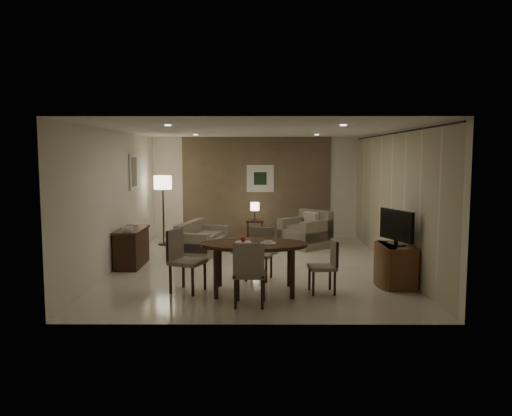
{
  "coord_description": "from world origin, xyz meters",
  "views": [
    {
      "loc": [
        0.04,
        -9.84,
        2.21
      ],
      "look_at": [
        0.0,
        0.2,
        1.15
      ],
      "focal_mm": 35.0,
      "sensor_mm": 36.0,
      "label": 1
    }
  ],
  "objects_px": {
    "chair_far": "(259,254)",
    "chair_near": "(250,273)",
    "chair_left": "(188,261)",
    "floor_lamp": "(163,210)",
    "tv_cabinet": "(396,265)",
    "sofa": "(203,238)",
    "chair_right": "(322,267)",
    "armchair": "(305,229)",
    "side_table": "(255,231)",
    "dining_table": "(254,268)",
    "console_desk": "(132,247)"
  },
  "relations": [
    {
      "from": "sofa",
      "to": "side_table",
      "type": "distance_m",
      "value": 1.93
    },
    {
      "from": "side_table",
      "to": "floor_lamp",
      "type": "xyz_separation_m",
      "value": [
        -2.26,
        -0.39,
        0.57
      ]
    },
    {
      "from": "chair_right",
      "to": "side_table",
      "type": "xyz_separation_m",
      "value": [
        -1.11,
        4.74,
        -0.14
      ]
    },
    {
      "from": "console_desk",
      "to": "side_table",
      "type": "distance_m",
      "value": 3.71
    },
    {
      "from": "dining_table",
      "to": "floor_lamp",
      "type": "relative_size",
      "value": 1.0
    },
    {
      "from": "tv_cabinet",
      "to": "chair_near",
      "type": "relative_size",
      "value": 0.93
    },
    {
      "from": "dining_table",
      "to": "chair_far",
      "type": "distance_m",
      "value": 0.83
    },
    {
      "from": "chair_far",
      "to": "chair_right",
      "type": "distance_m",
      "value": 1.33
    },
    {
      "from": "chair_left",
      "to": "chair_far",
      "type": "bearing_deg",
      "value": -33.29
    },
    {
      "from": "chair_left",
      "to": "chair_right",
      "type": "height_order",
      "value": "chair_left"
    },
    {
      "from": "chair_near",
      "to": "side_table",
      "type": "relative_size",
      "value": 1.7
    },
    {
      "from": "chair_far",
      "to": "chair_near",
      "type": "bearing_deg",
      "value": -79.78
    },
    {
      "from": "armchair",
      "to": "chair_far",
      "type": "bearing_deg",
      "value": -58.97
    },
    {
      "from": "sofa",
      "to": "floor_lamp",
      "type": "height_order",
      "value": "floor_lamp"
    },
    {
      "from": "chair_left",
      "to": "side_table",
      "type": "distance_m",
      "value": 4.81
    },
    {
      "from": "tv_cabinet",
      "to": "armchair",
      "type": "bearing_deg",
      "value": 109.12
    },
    {
      "from": "tv_cabinet",
      "to": "sofa",
      "type": "xyz_separation_m",
      "value": [
        -3.61,
        2.75,
        0.01
      ]
    },
    {
      "from": "tv_cabinet",
      "to": "sofa",
      "type": "bearing_deg",
      "value": 142.71
    },
    {
      "from": "chair_right",
      "to": "side_table",
      "type": "bearing_deg",
      "value": -171.25
    },
    {
      "from": "console_desk",
      "to": "sofa",
      "type": "bearing_deg",
      "value": 44.2
    },
    {
      "from": "tv_cabinet",
      "to": "chair_near",
      "type": "xyz_separation_m",
      "value": [
        -2.48,
        -1.14,
        0.13
      ]
    },
    {
      "from": "armchair",
      "to": "side_table",
      "type": "bearing_deg",
      "value": -160.72
    },
    {
      "from": "tv_cabinet",
      "to": "dining_table",
      "type": "xyz_separation_m",
      "value": [
        -2.42,
        -0.44,
        0.05
      ]
    },
    {
      "from": "console_desk",
      "to": "chair_far",
      "type": "bearing_deg",
      "value": -23.59
    },
    {
      "from": "chair_far",
      "to": "side_table",
      "type": "height_order",
      "value": "chair_far"
    },
    {
      "from": "chair_right",
      "to": "armchair",
      "type": "relative_size",
      "value": 0.87
    },
    {
      "from": "sofa",
      "to": "side_table",
      "type": "xyz_separation_m",
      "value": [
        1.17,
        1.53,
        -0.07
      ]
    },
    {
      "from": "tv_cabinet",
      "to": "dining_table",
      "type": "bearing_deg",
      "value": -169.72
    },
    {
      "from": "chair_right",
      "to": "armchair",
      "type": "bearing_deg",
      "value": 174.14
    },
    {
      "from": "console_desk",
      "to": "floor_lamp",
      "type": "xyz_separation_m",
      "value": [
        0.19,
        2.38,
        0.48
      ]
    },
    {
      "from": "console_desk",
      "to": "chair_left",
      "type": "bearing_deg",
      "value": -53.95
    },
    {
      "from": "chair_near",
      "to": "chair_far",
      "type": "bearing_deg",
      "value": -91.43
    },
    {
      "from": "chair_left",
      "to": "floor_lamp",
      "type": "distance_m",
      "value": 4.47
    },
    {
      "from": "chair_far",
      "to": "side_table",
      "type": "relative_size",
      "value": 1.61
    },
    {
      "from": "console_desk",
      "to": "dining_table",
      "type": "bearing_deg",
      "value": -38.12
    },
    {
      "from": "armchair",
      "to": "tv_cabinet",
      "type": "bearing_deg",
      "value": -20.31
    },
    {
      "from": "armchair",
      "to": "floor_lamp",
      "type": "bearing_deg",
      "value": -135.06
    },
    {
      "from": "chair_near",
      "to": "chair_left",
      "type": "xyz_separation_m",
      "value": [
        -1.02,
        0.73,
        0.02
      ]
    },
    {
      "from": "chair_left",
      "to": "armchair",
      "type": "relative_size",
      "value": 1.02
    },
    {
      "from": "sofa",
      "to": "floor_lamp",
      "type": "distance_m",
      "value": 1.65
    },
    {
      "from": "tv_cabinet",
      "to": "side_table",
      "type": "xyz_separation_m",
      "value": [
        -2.44,
        4.28,
        -0.07
      ]
    },
    {
      "from": "chair_near",
      "to": "sofa",
      "type": "relative_size",
      "value": 0.63
    },
    {
      "from": "sofa",
      "to": "armchair",
      "type": "relative_size",
      "value": 1.54
    },
    {
      "from": "chair_left",
      "to": "tv_cabinet",
      "type": "bearing_deg",
      "value": -61.35
    },
    {
      "from": "console_desk",
      "to": "tv_cabinet",
      "type": "height_order",
      "value": "console_desk"
    },
    {
      "from": "chair_near",
      "to": "chair_far",
      "type": "height_order",
      "value": "chair_near"
    },
    {
      "from": "console_desk",
      "to": "dining_table",
      "type": "distance_m",
      "value": 3.14
    },
    {
      "from": "chair_left",
      "to": "sofa",
      "type": "distance_m",
      "value": 3.16
    },
    {
      "from": "sofa",
      "to": "side_table",
      "type": "bearing_deg",
      "value": -23.82
    },
    {
      "from": "tv_cabinet",
      "to": "sofa",
      "type": "relative_size",
      "value": 0.59
    }
  ]
}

